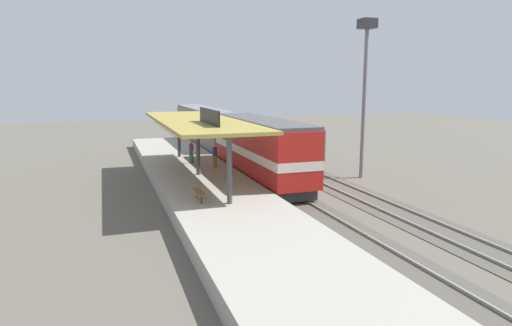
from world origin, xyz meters
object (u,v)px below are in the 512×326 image
light_mast (366,65)px  person_waiting (215,154)px  locomotive (260,149)px  platform_bench (199,192)px  passenger_carriage_single (205,127)px  person_walking (191,151)px  freight_car (281,140)px

light_mast → person_waiting: light_mast is taller
locomotive → light_mast: bearing=-8.9°
platform_bench → passenger_carriage_single: passenger_carriage_single is taller
light_mast → person_waiting: size_ratio=6.84×
passenger_carriage_single → person_waiting: 16.27m
locomotive → person_walking: size_ratio=8.44×
locomotive → person_waiting: (-2.86, 1.99, -0.56)m
freight_car → passenger_carriage_single: bearing=113.1°
light_mast → freight_car: bearing=110.7°
freight_car → person_waiting: bearing=-144.9°
locomotive → passenger_carriage_single: bearing=90.0°
locomotive → person_waiting: 3.53m
passenger_carriage_single → light_mast: size_ratio=1.71×
light_mast → locomotive: bearing=171.1°
light_mast → person_waiting: 12.92m
light_mast → person_waiting: bearing=163.2°
locomotive → person_walking: locomotive is taller
passenger_carriage_single → person_walking: 14.38m
passenger_carriage_single → person_waiting: size_ratio=11.70×
person_waiting → person_walking: same height
platform_bench → light_mast: light_mast is taller
locomotive → person_walking: 6.00m
freight_car → person_waiting: freight_car is taller
platform_bench → person_walking: size_ratio=0.99×
platform_bench → person_waiting: (3.14, 9.20, 0.51)m
light_mast → person_walking: 14.72m
light_mast → passenger_carriage_single: bearing=112.1°
platform_bench → light_mast: size_ratio=0.15×
platform_bench → freight_car: (10.60, 14.45, 0.63)m
freight_car → person_waiting: 9.12m
person_waiting → locomotive: bearing=-34.8°
person_walking → locomotive: bearing=-45.4°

